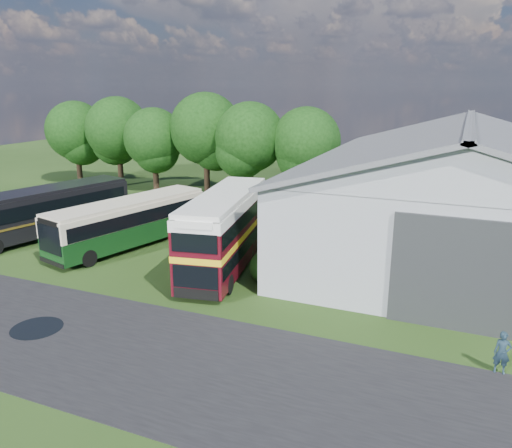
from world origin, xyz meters
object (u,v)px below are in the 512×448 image
at_px(bus_green_single, 129,222).
at_px(visitor_a, 502,353).
at_px(bus_maroon_double, 225,232).
at_px(storage_shed, 463,185).
at_px(bus_dark_single, 45,211).

distance_m(bus_green_single, visitor_a, 22.81).
distance_m(bus_green_single, bus_maroon_double, 7.70).
relative_size(bus_green_single, visitor_a, 7.10).
bearing_deg(bus_green_single, bus_maroon_double, 5.22).
relative_size(storage_shed, visitor_a, 15.29).
height_order(storage_shed, bus_maroon_double, storage_shed).
xyz_separation_m(bus_green_single, bus_dark_single, (-6.78, -0.38, 0.14)).
height_order(bus_green_single, bus_dark_single, bus_dark_single).
bearing_deg(bus_dark_single, bus_green_single, 17.30).
xyz_separation_m(bus_green_single, bus_maroon_double, (7.57, -1.27, 0.56)).
bearing_deg(storage_shed, bus_green_single, -158.29).
relative_size(storage_shed, bus_maroon_double, 2.34).
bearing_deg(bus_maroon_double, visitor_a, -32.62).
bearing_deg(visitor_a, storage_shed, 94.40).
distance_m(bus_maroon_double, visitor_a, 15.32).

